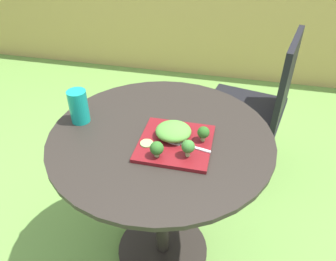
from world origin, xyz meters
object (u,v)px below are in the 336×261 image
salad_plate (175,143)px  drinking_glass (79,108)px  patio_chair (261,100)px  fork (185,145)px

salad_plate → drinking_glass: bearing=170.6°
drinking_glass → patio_chair: bearing=44.2°
salad_plate → fork: bearing=-20.7°
salad_plate → drinking_glass: 0.40m
drinking_glass → fork: 0.44m
salad_plate → drinking_glass: (-0.39, 0.06, 0.05)m
patio_chair → salad_plate: size_ratio=3.53×
drinking_glass → fork: size_ratio=0.85×
patio_chair → salad_plate: (-0.34, -0.77, 0.23)m
patio_chair → fork: size_ratio=5.84×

